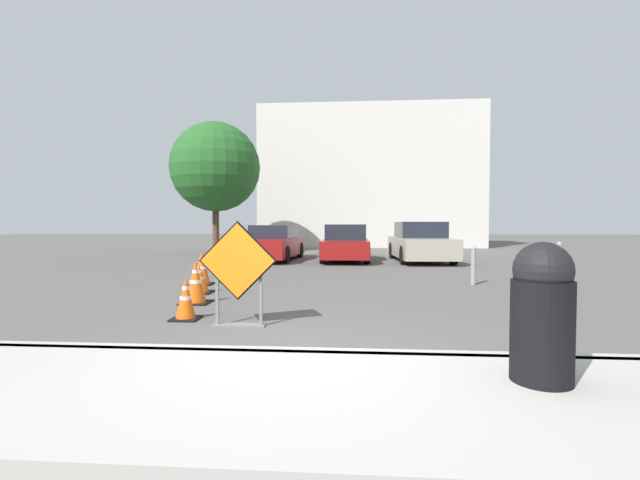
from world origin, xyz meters
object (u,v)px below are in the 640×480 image
Objects in this scene: bollard_second at (559,263)px; traffic_cone_third at (199,279)px; trash_bin at (542,311)px; traffic_cone_nearest at (186,299)px; parked_car_nearest at (274,244)px; parked_car_third at (420,243)px; traffic_cone_fourth at (202,268)px; road_closed_sign at (238,270)px; traffic_cone_second at (196,282)px; parked_car_second at (346,244)px; bollard_nearest at (473,264)px.

traffic_cone_third is at bearing -168.38° from bollard_second.
trash_bin is at bearing -46.97° from traffic_cone_third.
bollard_second is (7.23, 4.04, 0.23)m from traffic_cone_nearest.
parked_car_third is (5.73, -0.23, 0.05)m from parked_car_nearest.
traffic_cone_fourth is 8.29m from bollard_second.
road_closed_sign is 1.44× the size of bollard_second.
traffic_cone_nearest is 1.32m from traffic_cone_second.
parked_car_nearest is at bearing 97.86° from road_closed_sign.
road_closed_sign is 3.24m from traffic_cone_third.
bollard_second is (7.91, 1.63, 0.24)m from traffic_cone_third.
bollard_nearest is at bearing 115.56° from parked_car_second.
traffic_cone_second is at bearing -153.84° from bollard_nearest.
road_closed_sign is 1.29× the size of trash_bin.
traffic_cone_nearest is 0.81× the size of traffic_cone_fourth.
road_closed_sign is 10.95m from parked_car_second.
traffic_cone_second is 0.18× the size of parked_car_second.
parked_car_third is at bearing 54.41° from traffic_cone_third.
road_closed_sign is 2.28× the size of traffic_cone_nearest.
trash_bin is (4.68, -5.01, 0.42)m from traffic_cone_third.
bollard_nearest is 1.93m from bollard_second.
trash_bin is at bearing -32.97° from traffic_cone_nearest.
parked_car_second is (2.87, -0.21, 0.01)m from parked_car_nearest.
traffic_cone_second is at bearing -72.77° from traffic_cone_third.
traffic_cone_third is at bearing 119.47° from road_closed_sign.
parked_car_second is at bearing -2.93° from parked_car_third.
road_closed_sign is at bearing 101.37° from parked_car_nearest.
traffic_cone_second is 0.86× the size of bollard_nearest.
road_closed_sign is 11.64m from parked_car_third.
parked_car_nearest is (-0.64, 10.71, 0.34)m from traffic_cone_nearest.
trash_bin is at bearing -50.89° from traffic_cone_fourth.
traffic_cone_second is at bearing 56.93° from parked_car_third.
traffic_cone_second is at bearing 138.16° from trash_bin.
bollard_second is (7.87, -6.67, -0.11)m from parked_car_nearest.
traffic_cone_second is at bearing 104.29° from traffic_cone_nearest.
traffic_cone_second is 0.17× the size of parked_car_third.
bollard_nearest is at bearing -180.00° from bollard_second.
traffic_cone_third is at bearing -72.99° from traffic_cone_fourth.
traffic_cone_second is at bearing 126.57° from road_closed_sign.
traffic_cone_second is 6.27m from bollard_nearest.
traffic_cone_third is 0.67× the size of bollard_nearest.
parked_car_third reaches higher than traffic_cone_third.
parked_car_nearest is at bearing 109.21° from trash_bin.
road_closed_sign is 7.73m from bollard_second.
parked_car_nearest reaches higher than trash_bin.
bollard_second is (7.56, 2.77, 0.16)m from traffic_cone_second.
parked_car_third is 6.79m from bollard_second.
traffic_cone_second is (-0.33, 1.28, 0.07)m from traffic_cone_nearest.
road_closed_sign is 4.44m from traffic_cone_fourth.
road_closed_sign is 6.24m from bollard_nearest.
parked_car_third is (5.77, 8.07, 0.41)m from traffic_cone_third.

